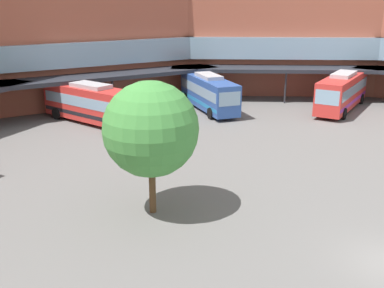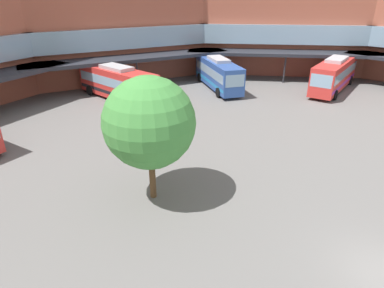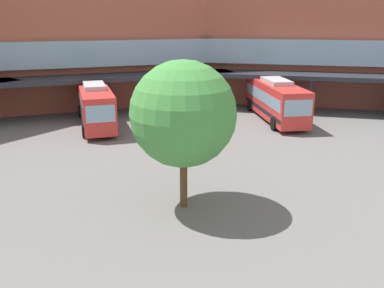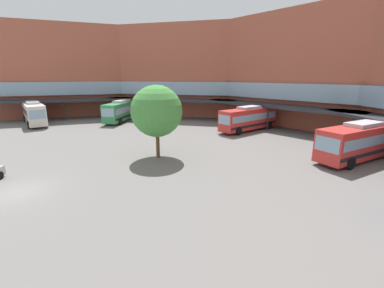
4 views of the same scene
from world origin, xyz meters
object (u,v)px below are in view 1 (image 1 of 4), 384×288
Objects in this scene: plaza_tree at (151,129)px; bus_6 at (209,92)px; bus_2 at (342,91)px; bus_0 at (92,103)px.

bus_6 is at bearing 32.82° from plaza_tree.
bus_2 is 1.12× the size of bus_6.
bus_2 is at bearing 70.89° from bus_6.
bus_0 is 12.02m from bus_6.
bus_6 is at bearing 63.43° from bus_0.
plaza_tree is at bearing -5.29° from bus_2.
bus_2 is at bearing 50.10° from bus_0.
bus_0 is at bearing 62.85° from plaza_tree.
plaza_tree reaches higher than bus_0.
plaza_tree is (-20.12, -12.98, 2.77)m from bus_6.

